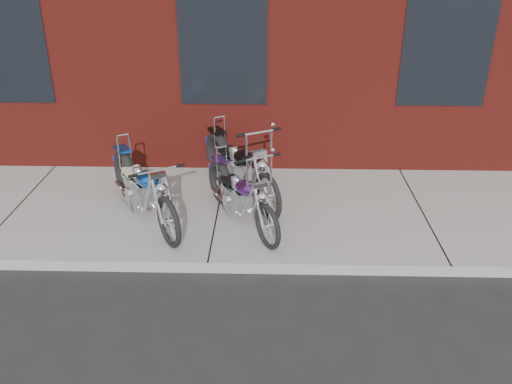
{
  "coord_description": "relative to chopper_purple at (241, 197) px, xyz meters",
  "views": [
    {
      "loc": [
        0.75,
        -5.64,
        3.84
      ],
      "look_at": [
        0.58,
        0.8,
        0.75
      ],
      "focal_mm": 38.0,
      "sensor_mm": 36.0,
      "label": 1
    }
  ],
  "objects": [
    {
      "name": "sidewalk",
      "position": [
        -0.36,
        0.41,
        -0.46
      ],
      "size": [
        22.0,
        3.0,
        0.15
      ],
      "primitive_type": "cube",
      "color": "gray",
      "rests_on": "ground"
    },
    {
      "name": "chopper_purple",
      "position": [
        0.0,
        0.0,
        0.0
      ],
      "size": [
        1.11,
        1.89,
        1.18
      ],
      "rotation": [
        0.0,
        0.0,
        -1.06
      ],
      "color": "black",
      "rests_on": "sidewalk"
    },
    {
      "name": "chopper_blue",
      "position": [
        -1.37,
        0.08,
        0.05
      ],
      "size": [
        1.39,
        2.08,
        1.04
      ],
      "rotation": [
        0.0,
        0.0,
        -1.0
      ],
      "color": "black",
      "rests_on": "sidewalk"
    },
    {
      "name": "chopper_third",
      "position": [
        -0.07,
        0.87,
        0.06
      ],
      "size": [
        1.29,
        2.19,
        1.24
      ],
      "rotation": [
        0.0,
        0.0,
        -1.06
      ],
      "color": "black",
      "rests_on": "sidewalk"
    },
    {
      "name": "ground",
      "position": [
        -0.36,
        -1.09,
        -0.53
      ],
      "size": [
        120.0,
        120.0,
        0.0
      ],
      "primitive_type": "plane",
      "color": "black",
      "rests_on": "ground"
    }
  ]
}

